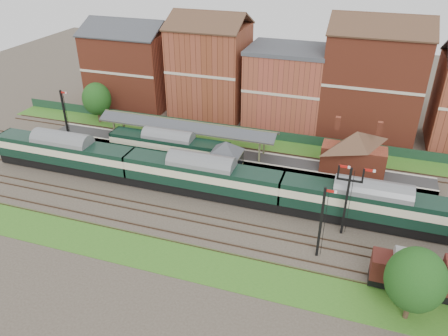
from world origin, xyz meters
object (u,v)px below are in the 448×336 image
(signal_box, at_px, (226,162))
(platform_railcar, at_px, (169,147))
(semaphore_bracket, at_px, (347,197))
(dmu_train, at_px, (202,176))
(goods_van_a, at_px, (402,271))

(signal_box, relative_size, platform_railcar, 0.35)
(semaphore_bracket, bearing_deg, signal_box, 159.08)
(platform_railcar, bearing_deg, dmu_train, -41.53)
(signal_box, height_order, platform_railcar, signal_box)
(dmu_train, xyz_separation_m, goods_van_a, (22.71, -9.00, -0.74))
(signal_box, distance_m, semaphore_bracket, 16.16)
(signal_box, bearing_deg, semaphore_bracket, -20.92)
(semaphore_bracket, bearing_deg, platform_railcar, 159.73)
(goods_van_a, bearing_deg, dmu_train, 158.38)
(dmu_train, bearing_deg, goods_van_a, -21.62)
(semaphore_bracket, distance_m, goods_van_a, 9.06)
(signal_box, distance_m, goods_van_a, 24.10)
(signal_box, bearing_deg, goods_van_a, -30.60)
(platform_railcar, relative_size, goods_van_a, 3.16)
(platform_railcar, xyz_separation_m, goods_van_a, (30.05, -15.50, -0.43))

